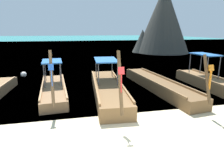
% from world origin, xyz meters
% --- Properties ---
extents(ground, '(120.00, 120.00, 0.00)m').
position_xyz_m(ground, '(0.00, 0.00, 0.00)').
color(ground, beige).
extents(sea_water, '(120.00, 120.00, 0.00)m').
position_xyz_m(sea_water, '(0.00, 62.45, 0.00)').
color(sea_water, teal).
rests_on(sea_water, ground).
extents(longtail_boat_blue_ribbon, '(1.63, 5.48, 2.62)m').
position_xyz_m(longtail_boat_blue_ribbon, '(-2.94, 5.53, 0.31)').
color(longtail_boat_blue_ribbon, olive).
rests_on(longtail_boat_blue_ribbon, ground).
extents(longtail_boat_red_ribbon, '(1.78, 7.11, 2.69)m').
position_xyz_m(longtail_boat_red_ribbon, '(-0.14, 4.86, 0.36)').
color(longtail_boat_red_ribbon, brown).
rests_on(longtail_boat_red_ribbon, ground).
extents(longtail_boat_orange_ribbon, '(1.82, 7.30, 2.45)m').
position_xyz_m(longtail_boat_orange_ribbon, '(2.86, 5.19, 0.30)').
color(longtail_boat_orange_ribbon, brown).
rests_on(longtail_boat_orange_ribbon, ground).
extents(longtail_boat_green_ribbon, '(1.34, 5.78, 2.40)m').
position_xyz_m(longtail_boat_green_ribbon, '(5.98, 4.84, 0.36)').
color(longtail_boat_green_ribbon, brown).
rests_on(longtail_boat_green_ribbon, ground).
extents(karst_rock, '(8.42, 7.89, 10.08)m').
position_xyz_m(karst_rock, '(11.62, 23.03, 4.87)').
color(karst_rock, '#383833').
rests_on(karst_rock, ground).
extents(mooring_buoy_near, '(0.40, 0.40, 0.40)m').
position_xyz_m(mooring_buoy_near, '(-5.45, 10.08, 0.20)').
color(mooring_buoy_near, white).
rests_on(mooring_buoy_near, sea_water).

